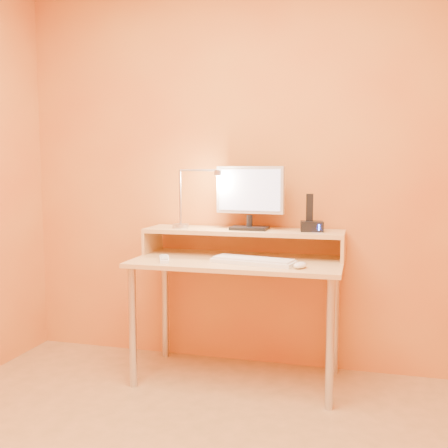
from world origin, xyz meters
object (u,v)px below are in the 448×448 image
(keyboard, at_px, (253,262))
(mouse, at_px, (300,265))
(monitor_panel, at_px, (250,190))
(remote_control, at_px, (164,259))
(phone_dock, at_px, (312,226))
(lamp_base, at_px, (180,226))

(keyboard, bearing_deg, mouse, -4.36)
(monitor_panel, relative_size, remote_control, 2.15)
(keyboard, xyz_separation_m, mouse, (0.27, -0.07, 0.01))
(phone_dock, bearing_deg, mouse, -104.06)
(lamp_base, relative_size, remote_control, 0.52)
(monitor_panel, height_order, mouse, monitor_panel)
(phone_dock, xyz_separation_m, mouse, (-0.03, -0.32, -0.17))
(monitor_panel, bearing_deg, lamp_base, -170.03)
(phone_dock, distance_m, keyboard, 0.43)
(lamp_base, xyz_separation_m, mouse, (0.77, -0.29, -0.16))
(lamp_base, bearing_deg, monitor_panel, 5.32)
(monitor_panel, xyz_separation_m, remote_control, (-0.43, -0.30, -0.39))
(mouse, bearing_deg, keyboard, -175.54)
(monitor_panel, relative_size, mouse, 4.03)
(mouse, distance_m, remote_control, 0.78)
(lamp_base, relative_size, phone_dock, 0.77)
(lamp_base, height_order, mouse, lamp_base)
(keyboard, height_order, remote_control, keyboard)
(remote_control, bearing_deg, mouse, -25.27)
(lamp_base, distance_m, keyboard, 0.57)
(phone_dock, bearing_deg, keyboard, -148.91)
(mouse, bearing_deg, phone_dock, 105.18)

